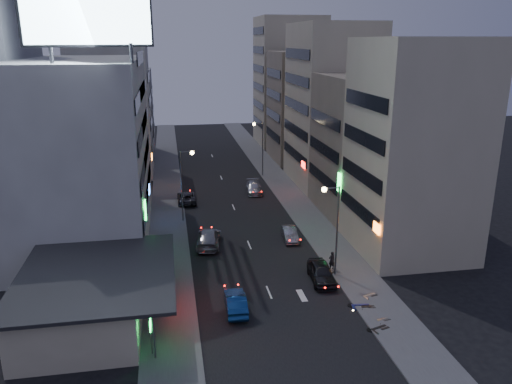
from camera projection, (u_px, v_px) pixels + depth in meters
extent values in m
plane|color=black|center=(280.00, 318.00, 36.95)|extent=(180.00, 180.00, 0.00)
cube|color=#4C4C4F|center=(168.00, 200.00, 63.85)|extent=(4.00, 120.00, 0.12)
cube|color=#4C4C4F|center=(289.00, 194.00, 66.52)|extent=(4.00, 120.00, 0.12)
cube|color=#C3B598|center=(85.00, 299.00, 35.97)|extent=(8.00, 12.00, 3.60)
cube|color=black|center=(97.00, 274.00, 35.57)|extent=(11.00, 13.00, 0.25)
cube|color=black|center=(156.00, 278.00, 36.44)|extent=(0.12, 4.00, 0.90)
cube|color=#FF1E14|center=(157.00, 277.00, 36.46)|extent=(0.04, 3.70, 0.70)
cube|color=beige|center=(73.00, 151.00, 50.33)|extent=(14.00, 24.00, 18.00)
cube|color=#C3B598|center=(414.00, 149.00, 46.42)|extent=(10.00, 11.00, 20.00)
cube|color=gray|center=(369.00, 145.00, 57.92)|extent=(11.00, 12.00, 16.00)
cube|color=#C3B598|center=(331.00, 106.00, 69.20)|extent=(10.00, 14.00, 22.00)
cube|color=beige|center=(112.00, 109.00, 73.83)|extent=(11.00, 10.00, 20.00)
cube|color=gray|center=(118.00, 114.00, 86.72)|extent=(12.00, 10.00, 15.00)
cube|color=gray|center=(305.00, 107.00, 84.00)|extent=(11.00, 12.00, 18.00)
cube|color=#C3B598|center=(289.00, 82.00, 96.39)|extent=(12.00, 12.00, 24.00)
cylinder|color=#595B60|center=(51.00, 53.00, 38.23)|extent=(0.30, 0.30, 1.50)
cylinder|color=#595B60|center=(131.00, 53.00, 39.23)|extent=(0.30, 0.30, 1.50)
cube|color=black|center=(88.00, 13.00, 37.87)|extent=(9.52, 3.75, 5.00)
cube|color=#B2D9ED|center=(89.00, 13.00, 37.69)|extent=(9.04, 3.34, 4.60)
cylinder|color=#595B60|center=(337.00, 231.00, 42.44)|extent=(0.16, 0.16, 8.00)
cylinder|color=#595B60|center=(331.00, 188.00, 41.19)|extent=(1.40, 0.10, 0.10)
sphere|color=#FFD88C|center=(324.00, 190.00, 41.12)|extent=(0.44, 0.44, 0.44)
cylinder|color=#595B60|center=(182.00, 187.00, 55.42)|extent=(0.16, 0.16, 8.00)
cylinder|color=#595B60|center=(187.00, 152.00, 54.39)|extent=(1.40, 0.10, 0.10)
sphere|color=#FFD88C|center=(192.00, 153.00, 54.52)|extent=(0.44, 0.44, 0.44)
cylinder|color=#595B60|center=(263.00, 149.00, 74.47)|extent=(0.16, 0.16, 8.00)
cylinder|color=#595B60|center=(258.00, 123.00, 73.21)|extent=(1.40, 0.10, 0.10)
sphere|color=#FFD88C|center=(254.00, 124.00, 73.14)|extent=(0.44, 0.44, 0.44)
imported|color=black|center=(321.00, 272.00, 42.41)|extent=(2.24, 4.82, 1.60)
imported|color=#95969D|center=(290.00, 234.00, 51.34)|extent=(1.64, 4.00, 1.29)
imported|color=#2B2A30|center=(187.00, 197.00, 63.03)|extent=(2.26, 4.86, 1.35)
imported|color=#ADB0B6|center=(254.00, 188.00, 67.14)|extent=(2.42, 5.05, 1.42)
imported|color=navy|center=(236.00, 302.00, 37.77)|extent=(1.64, 4.38, 1.43)
imported|color=gray|center=(209.00, 238.00, 49.77)|extent=(3.15, 5.93, 1.64)
imported|color=black|center=(332.00, 260.00, 44.31)|extent=(0.70, 0.55, 1.69)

